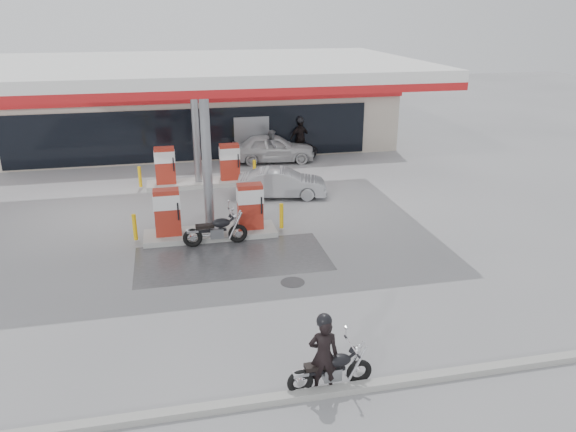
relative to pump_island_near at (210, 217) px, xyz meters
name	(u,v)px	position (x,y,z in m)	size (l,w,h in m)	color
ground	(216,260)	(0.00, -2.00, -0.71)	(90.00, 90.00, 0.00)	gray
wet_patch	(232,258)	(0.50, -2.00, -0.71)	(6.00, 3.00, 0.00)	#4C4C4F
drain_cover	(293,282)	(2.00, -4.00, -0.71)	(0.70, 0.70, 0.01)	#38383A
kerb	(250,403)	(0.00, -9.00, -0.64)	(28.00, 0.25, 0.15)	gray
store_building	(188,109)	(0.01, 13.94, 1.30)	(22.00, 8.22, 4.00)	beige
canopy	(196,70)	(0.00, 3.00, 4.56)	(16.00, 10.02, 5.51)	silver
pump_island_near	(210,217)	(0.00, 0.00, 0.00)	(5.14, 1.30, 1.78)	#9E9E99
pump_island_far	(198,170)	(0.00, 6.00, 0.00)	(5.14, 1.30, 1.78)	#9E9E99
main_motorcycle	(332,371)	(1.74, -8.79, -0.29)	(1.85, 0.71, 0.95)	black
biker_main	(323,355)	(1.55, -8.81, 0.13)	(0.61, 0.40, 1.68)	black
parked_motorcycle	(216,231)	(0.14, -0.79, -0.22)	(2.15, 0.83, 1.10)	black
sedan_white	(273,148)	(3.97, 9.20, 0.00)	(1.68, 4.19, 1.43)	silver
attendant	(272,147)	(3.85, 8.80, 0.15)	(0.84, 0.65, 1.73)	slate
hatchback_silver	(282,183)	(3.27, 3.60, -0.11)	(1.26, 3.62, 1.19)	#929499
parked_car_left	(21,148)	(-8.51, 12.00, -0.03)	(1.90, 4.68, 1.36)	#51111B
parked_car_right	(280,147)	(4.50, 10.00, -0.17)	(1.80, 3.91, 1.09)	black
biker_walking	(300,138)	(5.51, 9.80, 0.29)	(1.17, 0.49, 2.00)	black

